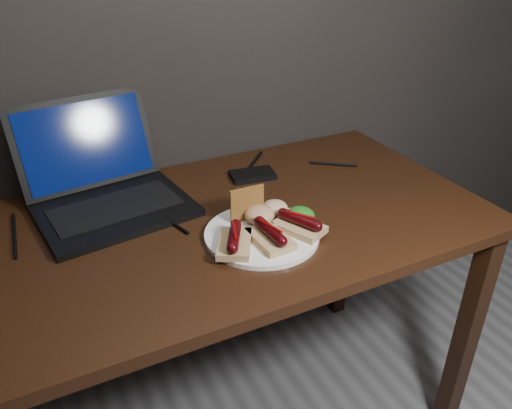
% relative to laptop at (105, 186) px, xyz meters
% --- Properties ---
extents(desk, '(1.40, 0.70, 0.75)m').
position_rel_laptop_xyz_m(desk, '(0.19, -0.20, -0.14)').
color(desk, black).
rests_on(desk, ground).
extents(laptop, '(0.40, 0.40, 0.25)m').
position_rel_laptop_xyz_m(laptop, '(0.00, 0.00, 0.00)').
color(laptop, black).
rests_on(laptop, desk).
extents(hard_drive, '(0.13, 0.09, 0.02)m').
position_rel_laptop_xyz_m(hard_drive, '(0.40, -0.03, -0.04)').
color(hard_drive, black).
rests_on(hard_drive, desk).
extents(desk_cables, '(0.95, 0.35, 0.01)m').
position_rel_laptop_xyz_m(desk_cables, '(0.22, -0.05, -0.05)').
color(desk_cables, black).
rests_on(desk_cables, desk).
extents(plate, '(0.34, 0.34, 0.01)m').
position_rel_laptop_xyz_m(plate, '(0.29, -0.32, -0.05)').
color(plate, white).
rests_on(plate, desk).
extents(bread_sausage_left, '(0.12, 0.13, 0.04)m').
position_rel_laptop_xyz_m(bread_sausage_left, '(0.21, -0.34, -0.02)').
color(bread_sausage_left, '#D2B97B').
rests_on(bread_sausage_left, plate).
extents(bread_sausage_center, '(0.08, 0.12, 0.04)m').
position_rel_laptop_xyz_m(bread_sausage_center, '(0.28, -0.36, -0.02)').
color(bread_sausage_center, '#D2B97B').
rests_on(bread_sausage_center, plate).
extents(bread_sausage_right, '(0.11, 0.13, 0.04)m').
position_rel_laptop_xyz_m(bread_sausage_right, '(0.37, -0.35, -0.02)').
color(bread_sausage_right, '#D2B97B').
rests_on(bread_sausage_right, plate).
extents(crispbread, '(0.08, 0.01, 0.08)m').
position_rel_laptop_xyz_m(crispbread, '(0.28, -0.25, 0.00)').
color(crispbread, '#AA712E').
rests_on(crispbread, plate).
extents(salad_greens, '(0.07, 0.07, 0.04)m').
position_rel_laptop_xyz_m(salad_greens, '(0.39, -0.32, -0.02)').
color(salad_greens, '#135F17').
rests_on(salad_greens, plate).
extents(salsa_mound, '(0.07, 0.07, 0.04)m').
position_rel_laptop_xyz_m(salsa_mound, '(0.30, -0.27, -0.02)').
color(salsa_mound, maroon).
rests_on(salsa_mound, plate).
extents(coleslaw_mound, '(0.06, 0.06, 0.04)m').
position_rel_laptop_xyz_m(coleslaw_mound, '(0.35, -0.26, -0.02)').
color(coleslaw_mound, beige).
rests_on(coleslaw_mound, plate).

